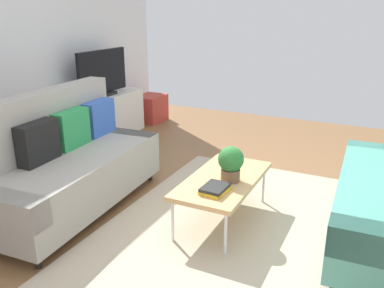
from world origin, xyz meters
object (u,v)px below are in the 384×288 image
tv (103,74)px  bottle_0 (92,92)px  couch_beige (66,163)px  vase_0 (72,97)px  vase_1 (79,94)px  potted_plant (231,163)px  tv_console (105,117)px  storage_trunk (151,108)px  table_book_0 (215,190)px  coffee_table (223,181)px  bottle_1 (97,91)px

tv → bottle_0: 0.35m
couch_beige → vase_0: size_ratio=12.18×
couch_beige → vase_1: size_ratio=10.51×
potted_plant → tv_console: bearing=58.7°
storage_trunk → table_book_0: 3.78m
tv → vase_1: size_ratio=5.40×
coffee_table → bottle_1: bearing=60.9°
bottle_0 → bottle_1: bottle_1 is taller
vase_0 → vase_1: size_ratio=0.86×
couch_beige → potted_plant: (0.36, -1.50, 0.14)m
tv_console → storage_trunk: 1.11m
couch_beige → potted_plant: bearing=100.1°
table_book_0 → tv: bearing=54.0°
couch_beige → bottle_0: bearing=-152.1°
vase_1 → coffee_table: bearing=-113.4°
couch_beige → table_book_0: size_ratio=8.11×
tv → vase_0: (-0.58, 0.07, -0.23)m
couch_beige → bottle_1: size_ratio=9.97×
potted_plant → bottle_1: size_ratio=1.57×
coffee_table → table_book_0: size_ratio=4.58×
bottle_0 → table_book_0: bearing=-121.8°
tv_console → vase_0: (-0.58, 0.05, 0.40)m
vase_0 → bottle_0: bearing=-16.3°
potted_plant → vase_0: bearing=69.6°
tv → vase_1: tv is taller
couch_beige → tv: 2.21m
table_book_0 → vase_0: bearing=64.4°
coffee_table → potted_plant: size_ratio=3.58×
couch_beige → storage_trunk: bearing=-166.2°
tv → bottle_1: (-0.17, -0.02, -0.21)m
potted_plant → vase_1: size_ratio=1.66×
coffee_table → bottle_0: bottle_0 is taller
tv_console → vase_1: 0.60m
couch_beige → tv: (1.90, 1.01, 0.50)m
storage_trunk → potted_plant: (-2.64, -2.44, 0.37)m
couch_beige → tv_console: size_ratio=1.39×
couch_beige → potted_plant: couch_beige is taller
tv → bottle_0: (-0.27, -0.02, -0.22)m
tv → vase_0: bearing=173.1°
vase_1 → bottle_1: 0.28m
vase_0 → storage_trunk: bearing=-5.1°
storage_trunk → tv: bearing=175.8°
potted_plant → vase_1: 2.82m
tv_console → table_book_0: tv_console is taller
vase_1 → bottle_0: 0.18m
vase_0 → bottle_1: bearing=-12.2°
table_book_0 → bottle_1: bottle_1 is taller
couch_beige → bottle_0: 1.93m
coffee_table → couch_beige: bearing=105.4°
couch_beige → coffee_table: couch_beige is taller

